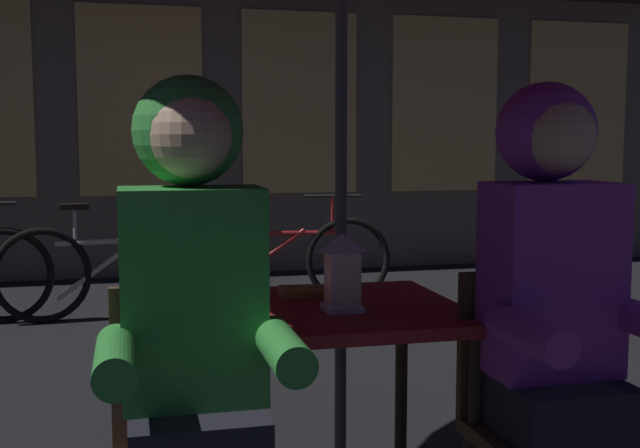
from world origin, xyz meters
TOP-DOWN VIEW (x-y plane):
  - cafe_table at (0.00, 0.00)m, footprint 0.72×0.72m
  - lantern at (-0.02, -0.08)m, footprint 0.11×0.11m
  - chair_left at (-0.48, -0.37)m, footprint 0.40×0.40m
  - chair_right at (0.48, -0.37)m, footprint 0.40×0.40m
  - person_left_hooded at (-0.48, -0.43)m, footprint 0.45×0.56m
  - person_right_hooded at (0.48, -0.43)m, footprint 0.45×0.56m
  - bicycle_third at (-0.70, 3.38)m, footprint 1.68×0.24m
  - bicycle_fourth at (0.50, 3.57)m, footprint 1.68×0.22m
  - book at (-0.06, 0.17)m, footprint 0.21×0.16m

SIDE VIEW (x-z plane):
  - bicycle_third at x=-0.70m, z-range -0.07..0.77m
  - bicycle_fourth at x=0.50m, z-range -0.07..0.77m
  - chair_left at x=-0.48m, z-range 0.05..0.92m
  - chair_right at x=0.48m, z-range 0.05..0.92m
  - cafe_table at x=0.00m, z-range 0.27..1.01m
  - book at x=-0.06m, z-range 0.74..0.76m
  - person_left_hooded at x=-0.48m, z-range 0.15..1.55m
  - person_right_hooded at x=0.48m, z-range 0.15..1.55m
  - lantern at x=-0.02m, z-range 0.75..0.98m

